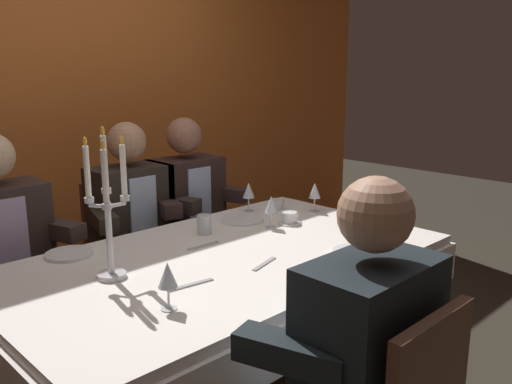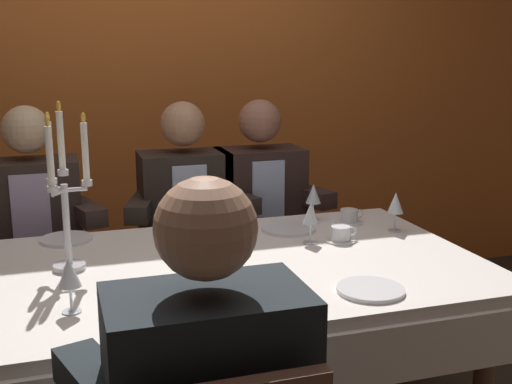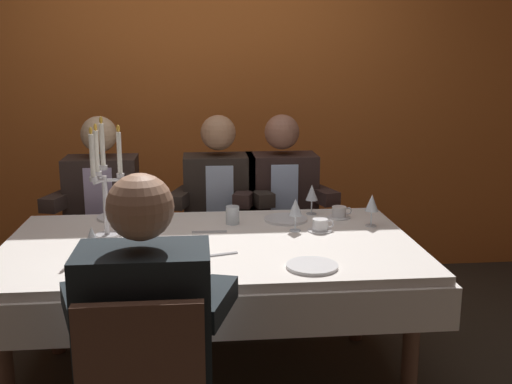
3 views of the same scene
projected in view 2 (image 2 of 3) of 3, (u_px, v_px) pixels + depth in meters
back_wall at (142, 72)px, 3.64m from camera, size 6.00×0.12×2.70m
dining_table at (214, 297)px, 2.26m from camera, size 1.94×1.14×0.74m
candelabra at (65, 197)px, 2.13m from camera, size 0.15×0.17×0.58m
dinner_plate_0 at (288, 229)px, 2.66m from camera, size 0.23×0.23×0.01m
dinner_plate_1 at (370, 290)px, 1.99m from camera, size 0.21×0.21×0.01m
dinner_plate_2 at (66, 239)px, 2.51m from camera, size 0.20×0.20×0.01m
wine_glass_0 at (311, 214)px, 2.46m from camera, size 0.07×0.07×0.16m
wine_glass_1 at (69, 274)px, 1.81m from camera, size 0.07×0.07×0.16m
wine_glass_2 at (396, 204)px, 2.62m from camera, size 0.07×0.07×0.16m
wine_glass_3 at (313, 195)px, 2.79m from camera, size 0.07×0.07×0.16m
water_tumbler_0 at (226, 227)px, 2.53m from camera, size 0.07×0.07×0.09m
coffee_cup_0 at (341, 235)px, 2.50m from camera, size 0.13×0.12×0.06m
coffee_cup_1 at (349, 217)px, 2.77m from camera, size 0.13×0.12×0.06m
fork_0 at (205, 251)px, 2.38m from camera, size 0.17×0.02×0.01m
knife_1 at (128, 291)px, 1.99m from camera, size 0.19×0.04×0.01m
spoon_2 at (239, 283)px, 2.06m from camera, size 0.17×0.06×0.01m
seated_diner_0 at (33, 217)px, 2.88m from camera, size 0.63×0.48×1.24m
seated_diner_2 at (184, 206)px, 3.08m from camera, size 0.63×0.48×1.24m
seated_diner_3 at (259, 201)px, 3.19m from camera, size 0.63×0.48×1.24m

